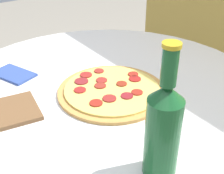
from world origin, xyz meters
name	(u,v)px	position (x,y,z in m)	size (l,w,h in m)	color
table	(107,134)	(0.00, 0.00, 0.60)	(1.04, 1.04, 0.77)	white
pizza	(112,90)	(0.03, 0.00, 0.78)	(0.33, 0.33, 0.02)	#C68E47
beer_bottle	(163,128)	(0.35, -0.10, 0.89)	(0.07, 0.07, 0.29)	#195628
napkin	(14,74)	(-0.25, -0.20, 0.78)	(0.16, 0.13, 0.01)	#334C99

